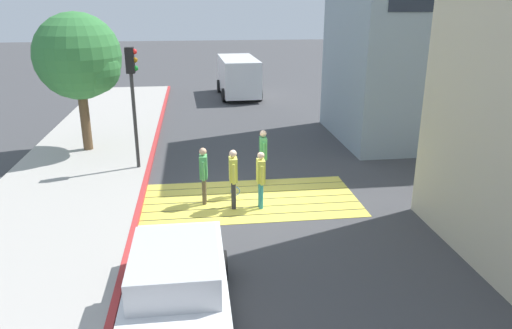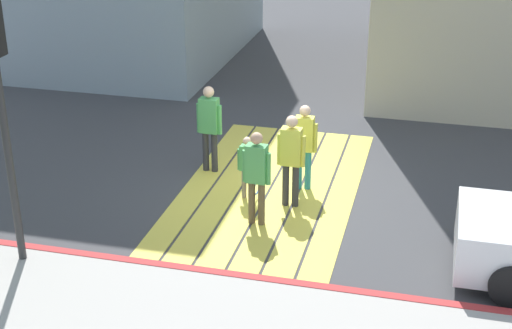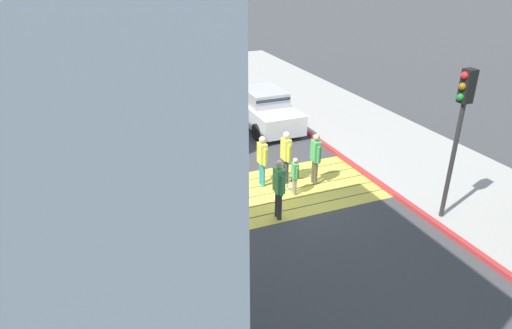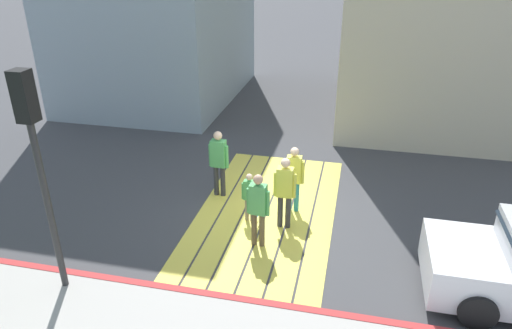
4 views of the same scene
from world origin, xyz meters
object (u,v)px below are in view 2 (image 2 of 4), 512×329
object	(u,v)px
pedestrian_adult_trailing	(257,172)
pedestrian_child_with_racket	(248,165)
pedestrian_teen_behind	(304,141)
pedestrian_adult_side	(291,154)
pedestrian_adult_lead	(209,123)

from	to	relation	value
pedestrian_adult_trailing	pedestrian_child_with_racket	xyz separation A→B (m)	(0.92, 0.40, -0.31)
pedestrian_teen_behind	pedestrian_adult_side	bearing A→B (deg)	173.50
pedestrian_adult_lead	pedestrian_teen_behind	size ratio (longest dim) A/B	1.06
pedestrian_adult_lead	pedestrian_adult_side	xyz separation A→B (m)	(-1.12, -1.88, -0.02)
pedestrian_adult_trailing	pedestrian_teen_behind	xyz separation A→B (m)	(1.60, -0.51, -0.02)
pedestrian_adult_side	pedestrian_child_with_racket	size ratio (longest dim) A/B	1.42
pedestrian_adult_lead	pedestrian_adult_trailing	size ratio (longest dim) A/B	1.04
pedestrian_adult_lead	pedestrian_child_with_racket	bearing A→B (deg)	-134.26
pedestrian_adult_lead	pedestrian_adult_trailing	bearing A→B (deg)	-143.27
pedestrian_adult_trailing	pedestrian_adult_side	size ratio (longest dim) A/B	0.98
pedestrian_adult_trailing	pedestrian_teen_behind	bearing A→B (deg)	-17.82
pedestrian_child_with_racket	pedestrian_teen_behind	bearing A→B (deg)	-53.36
pedestrian_adult_trailing	pedestrian_teen_behind	distance (m)	1.68
pedestrian_child_with_racket	pedestrian_adult_side	bearing A→B (deg)	-96.46
pedestrian_adult_trailing	pedestrian_child_with_racket	distance (m)	1.05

